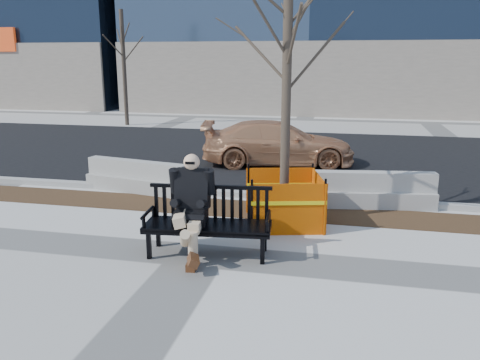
{
  "coord_description": "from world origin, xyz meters",
  "views": [
    {
      "loc": [
        2.26,
        -7.14,
        3.12
      ],
      "look_at": [
        0.54,
        0.66,
        1.13
      ],
      "focal_mm": 36.76,
      "sensor_mm": 36.0,
      "label": 1
    }
  ],
  "objects_px": {
    "tree_fence": "(283,223)",
    "sedan": "(278,164)",
    "jersey_barrier_right": "(369,207)",
    "bench": "(208,254)",
    "seated_man": "(192,252)",
    "jersey_barrier_left": "(138,191)"
  },
  "relations": [
    {
      "from": "tree_fence",
      "to": "sedan",
      "type": "bearing_deg",
      "value": 99.39
    },
    {
      "from": "bench",
      "to": "jersey_barrier_right",
      "type": "xyz_separation_m",
      "value": [
        2.66,
        3.3,
        0.0
      ]
    },
    {
      "from": "seated_man",
      "to": "jersey_barrier_left",
      "type": "relative_size",
      "value": 0.63
    },
    {
      "from": "bench",
      "to": "seated_man",
      "type": "relative_size",
      "value": 1.25
    },
    {
      "from": "tree_fence",
      "to": "sedan",
      "type": "distance_m",
      "value": 5.44
    },
    {
      "from": "bench",
      "to": "jersey_barrier_right",
      "type": "bearing_deg",
      "value": 45.19
    },
    {
      "from": "tree_fence",
      "to": "bench",
      "type": "bearing_deg",
      "value": -118.74
    },
    {
      "from": "tree_fence",
      "to": "jersey_barrier_left",
      "type": "relative_size",
      "value": 1.98
    },
    {
      "from": "tree_fence",
      "to": "jersey_barrier_left",
      "type": "xyz_separation_m",
      "value": [
        -3.74,
        1.59,
        0.0
      ]
    },
    {
      "from": "seated_man",
      "to": "jersey_barrier_right",
      "type": "bearing_deg",
      "value": 42.12
    },
    {
      "from": "seated_man",
      "to": "tree_fence",
      "type": "bearing_deg",
      "value": 48.52
    },
    {
      "from": "sedan",
      "to": "jersey_barrier_right",
      "type": "relative_size",
      "value": 1.65
    },
    {
      "from": "tree_fence",
      "to": "jersey_barrier_right",
      "type": "height_order",
      "value": "tree_fence"
    },
    {
      "from": "bench",
      "to": "tree_fence",
      "type": "height_order",
      "value": "tree_fence"
    },
    {
      "from": "tree_fence",
      "to": "sedan",
      "type": "relative_size",
      "value": 1.16
    },
    {
      "from": "bench",
      "to": "tree_fence",
      "type": "relative_size",
      "value": 0.4
    },
    {
      "from": "seated_man",
      "to": "jersey_barrier_right",
      "type": "height_order",
      "value": "seated_man"
    },
    {
      "from": "bench",
      "to": "seated_man",
      "type": "bearing_deg",
      "value": 168.52
    },
    {
      "from": "bench",
      "to": "sedan",
      "type": "distance_m",
      "value": 7.18
    },
    {
      "from": "bench",
      "to": "jersey_barrier_left",
      "type": "distance_m",
      "value": 4.38
    },
    {
      "from": "seated_man",
      "to": "jersey_barrier_left",
      "type": "bearing_deg",
      "value": 120.14
    },
    {
      "from": "sedan",
      "to": "jersey_barrier_right",
      "type": "distance_m",
      "value": 4.64
    }
  ]
}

